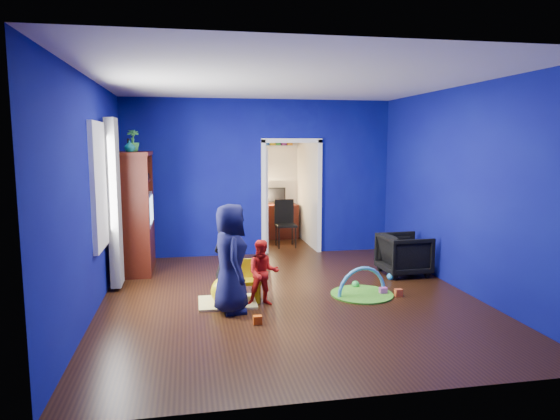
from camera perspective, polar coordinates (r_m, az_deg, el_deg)
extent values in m
cube|color=black|center=(6.93, 1.08, -9.98)|extent=(5.00, 5.50, 0.01)
cube|color=white|center=(6.65, 1.14, 14.58)|extent=(5.00, 5.50, 0.01)
cube|color=#090967|center=(9.33, -2.29, 3.69)|extent=(5.00, 0.02, 2.90)
cube|color=#090967|center=(4.00, 9.06, -1.84)|extent=(5.00, 0.02, 2.90)
cube|color=#090967|center=(6.60, -20.67, 1.52)|extent=(0.02, 5.50, 2.90)
cube|color=#090967|center=(7.54, 20.07, 2.26)|extent=(0.02, 5.50, 2.90)
imported|color=black|center=(8.26, 14.01, -4.93)|extent=(0.75, 0.73, 0.66)
imported|color=black|center=(6.68, -6.17, -6.07)|extent=(0.45, 0.44, 1.04)
imported|color=#0E1136|center=(6.23, -5.66, -5.53)|extent=(0.49, 0.70, 1.37)
imported|color=#B71327|center=(6.51, -1.96, -7.19)|extent=(0.44, 0.35, 0.86)
imported|color=#0D6168|center=(8.09, -16.82, 6.99)|extent=(0.21, 0.21, 0.18)
imported|color=#338E39|center=(8.61, -16.47, 7.62)|extent=(0.23, 0.23, 0.36)
cube|color=#3F110A|center=(8.46, -16.32, -0.24)|extent=(0.58, 1.14, 1.96)
cube|color=silver|center=(8.45, -16.06, 0.04)|extent=(0.46, 0.70, 0.54)
cube|color=#F2E07A|center=(6.73, -6.04, -10.44)|extent=(0.76, 0.61, 0.03)
sphere|color=yellow|center=(6.59, -6.23, -9.20)|extent=(0.39, 0.39, 0.39)
cube|color=yellow|center=(6.73, -3.48, -8.30)|extent=(0.29, 0.29, 0.50)
cylinder|color=#3C9622|center=(7.13, 9.35, -9.48)|extent=(0.86, 0.86, 0.02)
torus|color=#3F8CD8|center=(7.12, 9.35, -9.41)|extent=(0.77, 0.23, 0.78)
cube|color=white|center=(6.94, -20.08, 2.65)|extent=(0.03, 0.95, 1.55)
cube|color=slate|center=(7.49, -18.42, 0.76)|extent=(0.14, 0.42, 2.40)
cube|color=white|center=(9.47, 1.31, 1.33)|extent=(1.16, 0.10, 2.10)
cube|color=#3D140A|center=(11.04, -0.30, -1.29)|extent=(0.88, 0.44, 0.75)
cube|color=black|center=(11.08, -0.41, 1.74)|extent=(0.40, 0.05, 0.32)
sphere|color=#FFD88C|center=(10.97, -1.80, 1.58)|extent=(0.14, 0.14, 0.14)
cube|color=black|center=(10.09, 0.66, -1.66)|extent=(0.40, 0.40, 0.92)
cube|color=white|center=(11.01, -0.41, 7.28)|extent=(0.88, 0.24, 0.04)
cube|color=#D44E23|center=(7.16, 13.39, -9.18)|extent=(0.10, 0.08, 0.10)
sphere|color=#258CD2|center=(7.96, 12.51, -7.40)|extent=(0.11, 0.11, 0.11)
cube|color=#DF4E0B|center=(5.97, -2.58, -12.44)|extent=(0.10, 0.08, 0.10)
sphere|color=green|center=(7.44, 8.62, -8.38)|extent=(0.11, 0.11, 0.11)
cube|color=#DD53BA|center=(7.19, 11.70, -9.06)|extent=(0.10, 0.08, 0.10)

